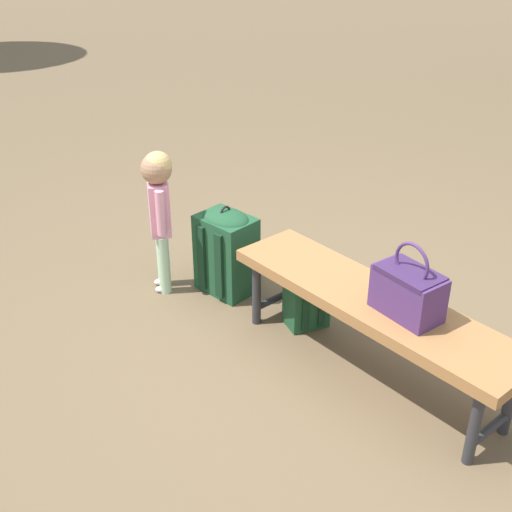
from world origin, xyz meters
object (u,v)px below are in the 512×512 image
object	(u,v)px
backpack_large	(226,249)
backpack_small	(307,296)
park_bench	(372,307)
handbag	(408,290)
child_standing	(159,201)

from	to	relation	value
backpack_large	backpack_small	world-z (taller)	backpack_large
park_bench	backpack_large	distance (m)	1.10
backpack_small	park_bench	bearing A→B (deg)	175.69
handbag	child_standing	bearing A→B (deg)	14.81
child_standing	handbag	bearing A→B (deg)	-165.19
handbag	park_bench	bearing A→B (deg)	3.79
park_bench	backpack_large	world-z (taller)	backpack_large
park_bench	handbag	world-z (taller)	handbag
child_standing	backpack_small	world-z (taller)	child_standing
handbag	backpack_small	bearing A→B (deg)	-2.10
park_bench	backpack_large	size ratio (longest dim) A/B	2.87
park_bench	handbag	distance (m)	0.27
handbag	backpack_large	xyz separation A→B (m)	(1.28, 0.11, -0.29)
child_standing	backpack_large	size ratio (longest dim) A/B	1.58
park_bench	handbag	bearing A→B (deg)	-176.21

